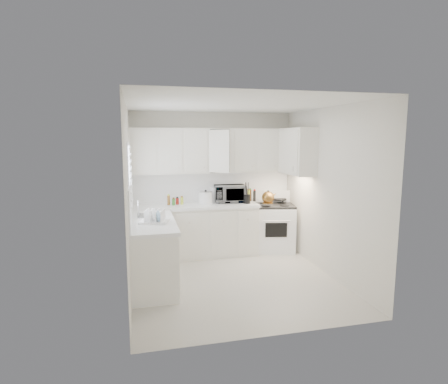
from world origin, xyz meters
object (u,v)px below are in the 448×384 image
object	(u,v)px
microwave	(230,192)
rice_cooker	(206,197)
utensil_crock	(247,193)
tea_kettle	(268,197)
dish_rack	(154,215)
stove	(274,221)

from	to	relation	value
microwave	rice_cooker	xyz separation A→B (m)	(-0.47, -0.06, -0.07)
microwave	utensil_crock	world-z (taller)	utensil_crock
microwave	rice_cooker	bearing A→B (deg)	-169.46
tea_kettle	utensil_crock	bearing A→B (deg)	170.65
utensil_crock	dish_rack	distance (m)	2.07
utensil_crock	dish_rack	world-z (taller)	utensil_crock
tea_kettle	rice_cooker	world-z (taller)	same
utensil_crock	dish_rack	size ratio (longest dim) A/B	1.03
stove	dish_rack	distance (m)	2.64
rice_cooker	utensil_crock	xyz separation A→B (m)	(0.73, -0.16, 0.07)
microwave	utensil_crock	distance (m)	0.34
dish_rack	microwave	bearing A→B (deg)	60.20
microwave	dish_rack	xyz separation A→B (m)	(-1.45, -1.37, -0.09)
rice_cooker	dish_rack	distance (m)	1.64
stove	microwave	distance (m)	1.01
stove	rice_cooker	bearing A→B (deg)	-170.82
stove	tea_kettle	size ratio (longest dim) A/B	4.00
rice_cooker	dish_rack	world-z (taller)	rice_cooker
microwave	stove	bearing A→B (deg)	-4.79
tea_kettle	microwave	distance (m)	0.71
stove	dish_rack	xyz separation A→B (m)	(-2.27, -1.25, 0.49)
tea_kettle	dish_rack	bearing A→B (deg)	-152.64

